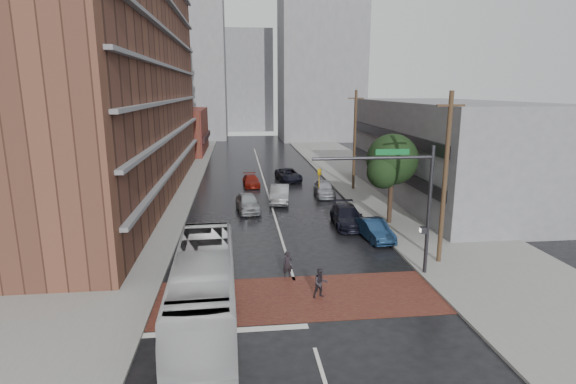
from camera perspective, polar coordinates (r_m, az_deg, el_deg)
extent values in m
plane|color=black|center=(22.39, 1.62, -13.79)|extent=(160.00, 160.00, 0.00)
cube|color=brown|center=(22.83, 1.44, -13.21)|extent=(14.00, 5.00, 0.02)
cube|color=gray|center=(46.71, -16.95, 0.00)|extent=(9.00, 90.00, 0.15)
cube|color=gray|center=(48.09, 11.08, 0.69)|extent=(9.00, 90.00, 0.15)
cube|color=brown|center=(45.37, -21.63, 17.04)|extent=(10.00, 44.00, 28.00)
cube|color=maroon|center=(74.65, -13.57, 7.52)|extent=(8.00, 16.00, 7.00)
cube|color=gray|center=(44.60, 19.41, 5.03)|extent=(11.00, 26.00, 9.00)
cube|color=gray|center=(98.61, -13.45, 16.04)|extent=(18.00, 16.00, 32.00)
cube|color=gray|center=(93.67, 4.15, 17.75)|extent=(16.00, 14.00, 36.00)
cube|color=gray|center=(114.85, -5.16, 13.84)|extent=(12.00, 10.00, 24.00)
cylinder|color=#332319|center=(34.71, 12.84, -0.84)|extent=(0.36, 0.36, 4.00)
sphere|color=black|center=(34.14, 13.09, 4.06)|extent=(3.80, 3.80, 3.80)
sphere|color=black|center=(33.23, 12.01, 2.48)|extent=(2.40, 2.40, 2.40)
sphere|color=black|center=(35.25, 13.85, 3.30)|extent=(2.60, 2.60, 2.60)
cylinder|color=#2D2D33|center=(25.34, 17.44, -2.46)|extent=(0.20, 0.20, 7.20)
cylinder|color=#2D2D33|center=(23.61, 10.79, 4.26)|extent=(6.40, 0.16, 0.16)
imported|color=gold|center=(23.12, 4.03, 1.76)|extent=(0.20, 0.16, 1.00)
cube|color=#0C5926|center=(23.88, 13.12, 4.98)|extent=(1.80, 0.05, 0.30)
cube|color=#2D2D33|center=(25.51, 16.77, -4.66)|extent=(0.30, 0.30, 0.35)
cylinder|color=#473321|center=(26.98, 19.29, 1.37)|extent=(0.26, 0.26, 10.00)
cube|color=#473321|center=(26.51, 19.97, 10.30)|extent=(1.60, 0.12, 0.12)
cylinder|color=#473321|center=(45.60, 8.46, 6.41)|extent=(0.26, 0.26, 10.00)
cube|color=#473321|center=(45.33, 8.64, 11.69)|extent=(1.60, 0.12, 0.12)
imported|color=silver|center=(20.70, -10.60, -11.57)|extent=(2.93, 11.27, 3.12)
imported|color=black|center=(24.76, -0.03, -9.18)|extent=(0.59, 0.43, 1.49)
imported|color=black|center=(22.56, 4.14, -11.48)|extent=(0.81, 0.68, 1.51)
imported|color=#A8ACB0|center=(37.86, -5.14, -1.35)|extent=(2.26, 4.64, 1.53)
imported|color=#A6A8AD|center=(40.63, -1.06, -0.28)|extent=(2.27, 4.95, 1.57)
imported|color=maroon|center=(47.78, -4.71, 1.44)|extent=(1.91, 4.15, 1.17)
imported|color=black|center=(50.38, 0.06, 2.20)|extent=(2.96, 5.20, 1.37)
imported|color=#142A49|center=(31.32, 10.90, -4.73)|extent=(1.95, 4.33, 1.38)
imported|color=black|center=(34.07, 7.50, -3.07)|extent=(2.37, 5.23, 1.48)
imported|color=#ABACB3|center=(43.20, 4.63, 0.45)|extent=(2.10, 4.59, 1.53)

